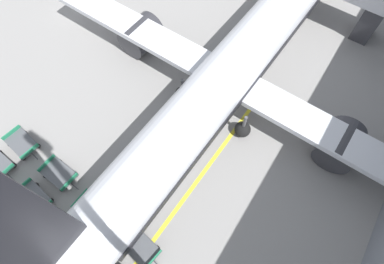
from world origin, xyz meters
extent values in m
plane|color=gray|center=(0.00, 0.00, 0.00)|extent=(500.00, 500.00, 0.00)
cube|color=#38383D|center=(23.52, 12.29, 1.65)|extent=(1.71, 2.49, 3.30)
cylinder|color=silver|center=(16.59, 0.52, 3.32)|extent=(5.08, 34.64, 3.79)
cube|color=black|center=(15.97, -16.02, 9.08)|extent=(0.39, 2.85, 7.73)
cube|color=silver|center=(15.96, -16.21, 3.89)|extent=(9.63, 1.40, 0.24)
cube|color=silver|center=(16.54, -0.86, 2.47)|extent=(34.35, 3.89, 0.44)
cylinder|color=#333338|center=(25.64, -0.80, 1.38)|extent=(2.78, 3.27, 2.66)
cylinder|color=#333338|center=(7.47, -0.12, 1.38)|extent=(2.78, 3.27, 2.66)
cube|color=black|center=(16.59, 0.52, 2.66)|extent=(5.03, 31.20, 0.68)
cylinder|color=#56565B|center=(16.99, 11.22, 1.50)|extent=(0.24, 0.24, 1.76)
sphere|color=black|center=(16.99, 11.22, 0.62)|extent=(1.23, 1.23, 1.23)
cylinder|color=#56565B|center=(19.26, -3.03, 1.50)|extent=(0.24, 0.24, 1.76)
sphere|color=black|center=(19.26, -3.03, 0.62)|extent=(1.23, 1.23, 1.23)
cylinder|color=#56565B|center=(13.67, -2.82, 1.50)|extent=(0.24, 0.24, 1.76)
sphere|color=black|center=(13.67, -2.82, 0.62)|extent=(1.23, 1.23, 1.23)
cube|color=#515459|center=(9.95, -17.73, 0.55)|extent=(2.55, 1.72, 0.10)
cube|color=#237F56|center=(11.11, -17.84, 0.76)|extent=(0.22, 1.51, 0.32)
cube|color=#333338|center=(11.50, -17.87, 0.43)|extent=(0.70, 0.12, 0.06)
sphere|color=black|center=(10.73, -18.45, 0.18)|extent=(0.36, 0.36, 0.36)
sphere|color=black|center=(10.85, -17.17, 0.18)|extent=(0.36, 0.36, 0.36)
sphere|color=black|center=(9.16, -17.01, 0.18)|extent=(0.36, 0.36, 0.36)
cube|color=#237F56|center=(12.50, -17.96, 0.76)|extent=(0.17, 1.51, 0.32)
sphere|color=black|center=(12.86, -17.33, 0.18)|extent=(0.36, 0.36, 0.36)
cube|color=#237F56|center=(7.12, -15.18, 0.76)|extent=(0.18, 1.51, 0.32)
cube|color=#333338|center=(7.51, -15.21, 0.43)|extent=(0.70, 0.11, 0.06)
sphere|color=black|center=(6.84, -14.52, 0.18)|extent=(0.36, 0.36, 0.36)
cube|color=#515459|center=(10.05, -15.39, 0.55)|extent=(2.59, 1.80, 0.10)
cube|color=#237F56|center=(11.21, -15.54, 0.76)|extent=(0.27, 1.51, 0.32)
cube|color=#237F56|center=(8.89, -15.25, 0.76)|extent=(0.27, 1.51, 0.32)
cube|color=#333338|center=(11.60, -15.59, 0.43)|extent=(0.70, 0.15, 0.06)
sphere|color=black|center=(10.81, -16.14, 0.18)|extent=(0.36, 0.36, 0.36)
sphere|color=black|center=(10.97, -14.86, 0.18)|extent=(0.36, 0.36, 0.36)
sphere|color=black|center=(9.13, -15.93, 0.18)|extent=(0.36, 0.36, 0.36)
sphere|color=black|center=(9.29, -14.65, 0.18)|extent=(0.36, 0.36, 0.36)
cube|color=#515459|center=(13.75, -15.91, 0.55)|extent=(2.55, 1.73, 0.10)
cube|color=#237F56|center=(14.92, -16.02, 0.76)|extent=(0.22, 1.51, 0.32)
cube|color=#237F56|center=(12.59, -15.80, 0.76)|extent=(0.22, 1.51, 0.32)
cube|color=#333338|center=(15.31, -16.06, 0.43)|extent=(0.70, 0.13, 0.06)
sphere|color=black|center=(14.54, -16.63, 0.18)|extent=(0.36, 0.36, 0.36)
sphere|color=black|center=(14.66, -15.35, 0.18)|extent=(0.36, 0.36, 0.36)
sphere|color=black|center=(12.85, -16.47, 0.18)|extent=(0.36, 0.36, 0.36)
sphere|color=black|center=(12.97, -15.19, 0.18)|extent=(0.36, 0.36, 0.36)
sphere|color=black|center=(17.10, -15.56, 0.18)|extent=(0.36, 0.36, 0.36)
cube|color=#515459|center=(6.20, -12.98, 0.55)|extent=(2.60, 1.81, 0.10)
cube|color=#237F56|center=(7.36, -13.13, 0.76)|extent=(0.28, 1.51, 0.32)
cube|color=#237F56|center=(5.03, -12.83, 0.76)|extent=(0.28, 1.51, 0.32)
cube|color=#333338|center=(7.74, -13.18, 0.43)|extent=(0.70, 0.15, 0.06)
sphere|color=black|center=(6.95, -13.73, 0.18)|extent=(0.36, 0.36, 0.36)
sphere|color=black|center=(7.12, -12.45, 0.18)|extent=(0.36, 0.36, 0.36)
sphere|color=black|center=(5.27, -13.51, 0.18)|extent=(0.36, 0.36, 0.36)
sphere|color=black|center=(5.44, -12.23, 0.18)|extent=(0.36, 0.36, 0.36)
cube|color=#515459|center=(10.20, -13.17, 0.55)|extent=(2.49, 1.62, 0.10)
cube|color=#237F56|center=(11.37, -13.22, 0.76)|extent=(0.15, 1.51, 0.32)
cube|color=#237F56|center=(9.03, -13.12, 0.76)|extent=(0.15, 1.51, 0.32)
cube|color=#333338|center=(11.76, -13.24, 0.43)|extent=(0.70, 0.09, 0.06)
sphere|color=black|center=(11.02, -13.85, 0.18)|extent=(0.36, 0.36, 0.36)
sphere|color=black|center=(11.08, -12.57, 0.18)|extent=(0.36, 0.36, 0.36)
sphere|color=black|center=(9.33, -13.77, 0.18)|extent=(0.36, 0.36, 0.36)
sphere|color=black|center=(9.39, -12.49, 0.18)|extent=(0.36, 0.36, 0.36)
cube|color=#515459|center=(13.92, -13.71, 0.55)|extent=(2.46, 1.58, 0.10)
cube|color=#237F56|center=(15.09, -13.74, 0.76)|extent=(0.12, 1.51, 0.32)
cube|color=#237F56|center=(12.75, -13.67, 0.76)|extent=(0.12, 1.51, 0.32)
cube|color=#333338|center=(15.48, -13.75, 0.43)|extent=(0.70, 0.08, 0.06)
sphere|color=black|center=(14.75, -14.37, 0.18)|extent=(0.36, 0.36, 0.36)
sphere|color=black|center=(14.79, -13.09, 0.18)|extent=(0.36, 0.36, 0.36)
sphere|color=black|center=(13.06, -14.33, 0.18)|extent=(0.36, 0.36, 0.36)
sphere|color=black|center=(13.09, -13.04, 0.18)|extent=(0.36, 0.36, 0.36)
cube|color=#515459|center=(17.95, -13.87, 0.55)|extent=(2.61, 1.83, 0.10)
cube|color=#237F56|center=(19.11, -14.03, 0.76)|extent=(0.29, 1.51, 0.32)
cube|color=#237F56|center=(16.79, -13.70, 0.76)|extent=(0.29, 1.51, 0.32)
sphere|color=black|center=(18.88, -13.35, 0.18)|extent=(0.36, 0.36, 0.36)
sphere|color=black|center=(17.02, -14.38, 0.18)|extent=(0.36, 0.36, 0.36)
sphere|color=black|center=(17.20, -13.11, 0.18)|extent=(0.36, 0.36, 0.36)
cube|color=yellow|center=(18.51, -8.11, 0.00)|extent=(1.09, 21.11, 0.01)
camera|label=1|loc=(22.01, -14.11, 20.37)|focal=28.00mm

